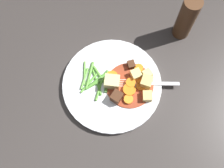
% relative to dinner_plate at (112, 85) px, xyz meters
% --- Properties ---
extents(ground_plane, '(3.00, 3.00, 0.00)m').
position_rel_dinner_plate_xyz_m(ground_plane, '(0.00, 0.00, -0.01)').
color(ground_plane, '#383330').
extents(dinner_plate, '(0.28, 0.28, 0.02)m').
position_rel_dinner_plate_xyz_m(dinner_plate, '(0.00, 0.00, 0.00)').
color(dinner_plate, white).
rests_on(dinner_plate, ground_plane).
extents(stew_sauce, '(0.13, 0.13, 0.00)m').
position_rel_dinner_plate_xyz_m(stew_sauce, '(0.05, 0.01, 0.01)').
color(stew_sauce, '#93381E').
rests_on(stew_sauce, dinner_plate).
extents(carrot_slice_0, '(0.04, 0.04, 0.01)m').
position_rel_dinner_plate_xyz_m(carrot_slice_0, '(0.07, 0.04, 0.01)').
color(carrot_slice_0, orange).
rests_on(carrot_slice_0, dinner_plate).
extents(carrot_slice_1, '(0.04, 0.04, 0.01)m').
position_rel_dinner_plate_xyz_m(carrot_slice_1, '(0.08, 0.02, 0.01)').
color(carrot_slice_1, orange).
rests_on(carrot_slice_1, dinner_plate).
extents(carrot_slice_2, '(0.03, 0.03, 0.01)m').
position_rel_dinner_plate_xyz_m(carrot_slice_2, '(0.05, 0.07, 0.01)').
color(carrot_slice_2, orange).
rests_on(carrot_slice_2, dinner_plate).
extents(carrot_slice_3, '(0.03, 0.03, 0.01)m').
position_rel_dinner_plate_xyz_m(carrot_slice_3, '(0.06, -0.03, 0.01)').
color(carrot_slice_3, orange).
rests_on(carrot_slice_3, dinner_plate).
extents(carrot_slice_4, '(0.04, 0.04, 0.01)m').
position_rel_dinner_plate_xyz_m(carrot_slice_4, '(-0.01, 0.02, 0.02)').
color(carrot_slice_4, orange).
rests_on(carrot_slice_4, dinner_plate).
extents(carrot_slice_5, '(0.03, 0.03, 0.01)m').
position_rel_dinner_plate_xyz_m(carrot_slice_5, '(0.05, 0.02, 0.02)').
color(carrot_slice_5, orange).
rests_on(carrot_slice_5, dinner_plate).
extents(carrot_slice_6, '(0.05, 0.05, 0.01)m').
position_rel_dinner_plate_xyz_m(carrot_slice_6, '(0.05, 0.00, 0.02)').
color(carrot_slice_6, orange).
rests_on(carrot_slice_6, dinner_plate).
extents(potato_chunk_0, '(0.03, 0.03, 0.02)m').
position_rel_dinner_plate_xyz_m(potato_chunk_0, '(0.08, 0.06, 0.02)').
color(potato_chunk_0, '#E5CC7A').
rests_on(potato_chunk_0, dinner_plate).
extents(potato_chunk_1, '(0.04, 0.04, 0.02)m').
position_rel_dinner_plate_xyz_m(potato_chunk_1, '(0.05, 0.05, 0.02)').
color(potato_chunk_1, '#E5CC7A').
rests_on(potato_chunk_1, dinner_plate).
extents(potato_chunk_2, '(0.03, 0.03, 0.02)m').
position_rel_dinner_plate_xyz_m(potato_chunk_2, '(0.10, -0.00, 0.02)').
color(potato_chunk_2, '#DBBC6B').
rests_on(potato_chunk_2, dinner_plate).
extents(potato_chunk_3, '(0.05, 0.04, 0.03)m').
position_rel_dinner_plate_xyz_m(potato_chunk_3, '(0.00, 0.00, 0.03)').
color(potato_chunk_3, '#EAD68C').
rests_on(potato_chunk_3, dinner_plate).
extents(potato_chunk_4, '(0.03, 0.03, 0.03)m').
position_rel_dinner_plate_xyz_m(potato_chunk_4, '(0.09, 0.03, 0.03)').
color(potato_chunk_4, '#DBBC6B').
rests_on(potato_chunk_4, dinner_plate).
extents(meat_chunk_0, '(0.03, 0.03, 0.02)m').
position_rel_dinner_plate_xyz_m(meat_chunk_0, '(0.03, 0.07, 0.02)').
color(meat_chunk_0, '#4C2B19').
rests_on(meat_chunk_0, dinner_plate).
extents(meat_chunk_1, '(0.03, 0.03, 0.03)m').
position_rel_dinner_plate_xyz_m(meat_chunk_1, '(0.03, -0.03, 0.02)').
color(meat_chunk_1, '#4C2B19').
rests_on(meat_chunk_1, dinner_plate).
extents(green_bean_0, '(0.01, 0.06, 0.01)m').
position_rel_dinner_plate_xyz_m(green_bean_0, '(-0.08, -0.01, 0.01)').
color(green_bean_0, '#66AD42').
rests_on(green_bean_0, dinner_plate).
extents(green_bean_1, '(0.05, 0.04, 0.01)m').
position_rel_dinner_plate_xyz_m(green_bean_1, '(-0.04, 0.01, 0.01)').
color(green_bean_1, '#66AD42').
rests_on(green_bean_1, dinner_plate).
extents(green_bean_2, '(0.06, 0.06, 0.01)m').
position_rel_dinner_plate_xyz_m(green_bean_2, '(-0.04, -0.01, 0.01)').
color(green_bean_2, '#599E38').
rests_on(green_bean_2, dinner_plate).
extents(green_bean_3, '(0.04, 0.07, 0.01)m').
position_rel_dinner_plate_xyz_m(green_bean_3, '(-0.04, 0.00, 0.01)').
color(green_bean_3, '#4C8E33').
rests_on(green_bean_3, dinner_plate).
extents(green_bean_4, '(0.04, 0.05, 0.01)m').
position_rel_dinner_plate_xyz_m(green_bean_4, '(-0.04, -0.02, 0.01)').
color(green_bean_4, '#599E38').
rests_on(green_bean_4, dinner_plate).
extents(green_bean_5, '(0.02, 0.05, 0.01)m').
position_rel_dinner_plate_xyz_m(green_bean_5, '(-0.03, 0.01, 0.01)').
color(green_bean_5, '#4C8E33').
rests_on(green_bean_5, dinner_plate).
extents(green_bean_6, '(0.03, 0.07, 0.01)m').
position_rel_dinner_plate_xyz_m(green_bean_6, '(-0.06, -0.02, 0.01)').
color(green_bean_6, '#66AD42').
rests_on(green_bean_6, dinner_plate).
extents(green_bean_7, '(0.03, 0.07, 0.01)m').
position_rel_dinner_plate_xyz_m(green_bean_7, '(-0.08, -0.00, 0.01)').
color(green_bean_7, '#66AD42').
rests_on(green_bean_7, dinner_plate).
extents(green_bean_8, '(0.02, 0.07, 0.01)m').
position_rel_dinner_plate_xyz_m(green_bean_8, '(-0.03, -0.03, 0.01)').
color(green_bean_8, '#599E38').
rests_on(green_bean_8, dinner_plate).
extents(green_bean_9, '(0.02, 0.08, 0.01)m').
position_rel_dinner_plate_xyz_m(green_bean_9, '(-0.07, -0.00, 0.01)').
color(green_bean_9, '#599E38').
rests_on(green_bean_9, dinner_plate).
extents(green_bean_10, '(0.03, 0.06, 0.01)m').
position_rel_dinner_plate_xyz_m(green_bean_10, '(-0.02, -0.00, 0.01)').
color(green_bean_10, '#4C8E33').
rests_on(green_bean_10, dinner_plate).
extents(fork, '(0.17, 0.08, 0.00)m').
position_rel_dinner_plate_xyz_m(fork, '(0.09, 0.04, 0.01)').
color(fork, silver).
rests_on(fork, dinner_plate).
extents(pepper_mill, '(0.05, 0.05, 0.15)m').
position_rel_dinner_plate_xyz_m(pepper_mill, '(0.13, 0.24, 0.07)').
color(pepper_mill, '#4C2D19').
rests_on(pepper_mill, ground_plane).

